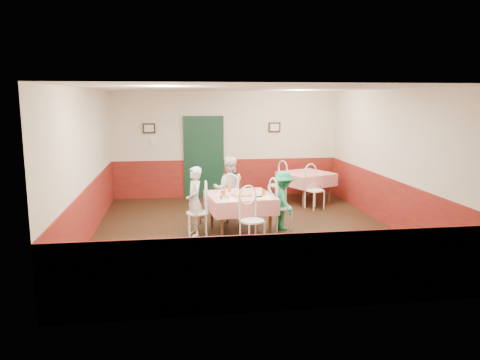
{
  "coord_description": "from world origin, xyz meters",
  "views": [
    {
      "loc": [
        -1.38,
        -8.84,
        2.63
      ],
      "look_at": [
        -0.12,
        0.02,
        1.05
      ],
      "focal_mm": 35.0,
      "sensor_mm": 36.0,
      "label": 1
    }
  ],
  "objects": [
    {
      "name": "door",
      "position": [
        -0.6,
        3.45,
        1.05
      ],
      "size": [
        0.96,
        0.06,
        2.1
      ],
      "primitive_type": "cube",
      "color": "black",
      "rests_on": "ground"
    },
    {
      "name": "back_wall",
      "position": [
        0.0,
        3.5,
        1.4
      ],
      "size": [
        6.0,
        0.1,
        2.8
      ],
      "primitive_type": "cube",
      "color": "beige",
      "rests_on": "ground"
    },
    {
      "name": "front_wall",
      "position": [
        0.0,
        -3.5,
        1.4
      ],
      "size": [
        6.0,
        0.1,
        2.8
      ],
      "primitive_type": "cube",
      "color": "beige",
      "rests_on": "ground"
    },
    {
      "name": "chair_second_b",
      "position": [
        1.92,
        1.74,
        0.45
      ],
      "size": [
        0.56,
        0.56,
        0.9
      ],
      "primitive_type": null,
      "rotation": [
        0.0,
        0.0,
        0.42
      ],
      "color": "white",
      "rests_on": "ground"
    },
    {
      "name": "glass_c",
      "position": [
        -0.29,
        0.37,
        0.83
      ],
      "size": [
        0.08,
        0.08,
        0.14
      ],
      "primitive_type": "cylinder",
      "rotation": [
        0.0,
        0.0,
        0.12
      ],
      "color": "#BF7219",
      "rests_on": "main_table"
    },
    {
      "name": "ceiling",
      "position": [
        0.0,
        0.0,
        2.8
      ],
      "size": [
        7.0,
        7.0,
        0.0
      ],
      "primitive_type": "plane",
      "color": "white",
      "rests_on": "back_wall"
    },
    {
      "name": "picture_right",
      "position": [
        1.3,
        3.45,
        1.85
      ],
      "size": [
        0.32,
        0.03,
        0.26
      ],
      "primitive_type": "cube",
      "color": "black",
      "rests_on": "back_wall"
    },
    {
      "name": "plate_right",
      "position": [
        0.28,
        0.08,
        0.77
      ],
      "size": [
        0.28,
        0.28,
        0.01
      ],
      "primitive_type": "cylinder",
      "rotation": [
        0.0,
        0.0,
        0.12
      ],
      "color": "white",
      "rests_on": "main_table"
    },
    {
      "name": "wainscot_right",
      "position": [
        2.98,
        0.0,
        0.5
      ],
      "size": [
        0.03,
        7.0,
        1.0
      ],
      "primitive_type": "cube",
      "color": "maroon",
      "rests_on": "ground"
    },
    {
      "name": "right_wall",
      "position": [
        3.0,
        0.0,
        1.4
      ],
      "size": [
        0.1,
        7.0,
        2.8
      ],
      "primitive_type": "cube",
      "color": "beige",
      "rests_on": "ground"
    },
    {
      "name": "second_table",
      "position": [
        1.92,
        2.49,
        0.38
      ],
      "size": [
        1.48,
        1.48,
        0.77
      ],
      "primitive_type": "cube",
      "rotation": [
        0.0,
        0.0,
        0.42
      ],
      "color": "red",
      "rests_on": "ground"
    },
    {
      "name": "pizza",
      "position": [
        -0.09,
        -0.02,
        0.77
      ],
      "size": [
        0.44,
        0.44,
        0.03
      ],
      "primitive_type": "cylinder",
      "rotation": [
        0.0,
        0.0,
        0.12
      ],
      "color": "#B74723",
      "rests_on": "main_table"
    },
    {
      "name": "diner_left",
      "position": [
        -1.01,
        -0.09,
        0.67
      ],
      "size": [
        0.4,
        0.53,
        1.34
      ],
      "primitive_type": "imported",
      "rotation": [
        0.0,
        0.0,
        -1.41
      ],
      "color": "gray",
      "rests_on": "ground"
    },
    {
      "name": "glass_b",
      "position": [
        0.31,
        -0.16,
        0.82
      ],
      "size": [
        0.08,
        0.08,
        0.12
      ],
      "primitive_type": "cylinder",
      "rotation": [
        0.0,
        0.0,
        0.12
      ],
      "color": "#BF7219",
      "rests_on": "main_table"
    },
    {
      "name": "chair_near",
      "position": [
        -0.02,
        -0.83,
        0.45
      ],
      "size": [
        0.54,
        0.54,
        0.9
      ],
      "primitive_type": null,
      "rotation": [
        0.0,
        0.0,
        0.37
      ],
      "color": "white",
      "rests_on": "ground"
    },
    {
      "name": "glass_a",
      "position": [
        -0.48,
        -0.3,
        0.84
      ],
      "size": [
        0.09,
        0.09,
        0.15
      ],
      "primitive_type": "cylinder",
      "rotation": [
        0.0,
        0.0,
        0.12
      ],
      "color": "#BF7219",
      "rests_on": "main_table"
    },
    {
      "name": "shaker_a",
      "position": [
        -0.5,
        -0.46,
        0.81
      ],
      "size": [
        0.04,
        0.04,
        0.09
      ],
      "primitive_type": "cylinder",
      "rotation": [
        0.0,
        0.0,
        0.12
      ],
      "color": "silver",
      "rests_on": "main_table"
    },
    {
      "name": "wallet",
      "position": [
        0.21,
        -0.26,
        0.77
      ],
      "size": [
        0.12,
        0.1,
        0.02
      ],
      "primitive_type": "cube",
      "rotation": [
        0.0,
        0.0,
        0.12
      ],
      "color": "black",
      "rests_on": "main_table"
    },
    {
      "name": "main_table",
      "position": [
        -0.12,
        0.02,
        0.38
      ],
      "size": [
        1.36,
        1.36,
        0.77
      ],
      "primitive_type": "cube",
      "rotation": [
        0.0,
        0.0,
        0.12
      ],
      "color": "red",
      "rests_on": "ground"
    },
    {
      "name": "chair_second_a",
      "position": [
        1.17,
        2.49,
        0.45
      ],
      "size": [
        0.56,
        0.56,
        0.9
      ],
      "primitive_type": null,
      "rotation": [
        0.0,
        0.0,
        -1.15
      ],
      "color": "white",
      "rests_on": "ground"
    },
    {
      "name": "chair_left",
      "position": [
        -0.97,
        -0.09,
        0.45
      ],
      "size": [
        0.42,
        0.42,
        0.9
      ],
      "primitive_type": null,
      "rotation": [
        0.0,
        0.0,
        -1.57
      ],
      "color": "white",
      "rests_on": "ground"
    },
    {
      "name": "wainscot_front",
      "position": [
        0.0,
        -3.48,
        0.5
      ],
      "size": [
        6.0,
        0.03,
        1.0
      ],
      "primitive_type": "cube",
      "color": "maroon",
      "rests_on": "ground"
    },
    {
      "name": "plate_far",
      "position": [
        -0.16,
        0.45,
        0.77
      ],
      "size": [
        0.28,
        0.28,
        0.01
      ],
      "primitive_type": "cylinder",
      "rotation": [
        0.0,
        0.0,
        0.12
      ],
      "color": "white",
      "rests_on": "main_table"
    },
    {
      "name": "chair_far",
      "position": [
        -0.23,
        0.86,
        0.45
      ],
      "size": [
        0.44,
        0.44,
        0.9
      ],
      "primitive_type": null,
      "rotation": [
        0.0,
        0.0,
        3.09
      ],
      "color": "white",
      "rests_on": "ground"
    },
    {
      "name": "chair_right",
      "position": [
        0.72,
        0.12,
        0.45
      ],
      "size": [
        0.51,
        0.51,
        0.9
      ],
      "primitive_type": null,
      "rotation": [
        0.0,
        0.0,
        1.82
      ],
      "color": "white",
      "rests_on": "ground"
    },
    {
      "name": "wainscot_back",
      "position": [
        0.0,
        3.48,
        0.5
      ],
      "size": [
        6.0,
        0.03,
        1.0
      ],
      "primitive_type": "cube",
      "color": "maroon",
      "rests_on": "ground"
    },
    {
      "name": "wainscot_left",
      "position": [
        -2.98,
        0.0,
        0.5
      ],
      "size": [
        0.03,
        7.0,
        1.0
      ],
      "primitive_type": "cube",
      "color": "maroon",
      "rests_on": "ground"
    },
    {
      "name": "shaker_c",
      "position": [
        -0.54,
        -0.39,
        0.81
      ],
      "size": [
        0.04,
        0.04,
        0.09
      ],
      "primitive_type": "cylinder",
      "rotation": [
        0.0,
        0.0,
        0.12
      ],
      "color": "#B23319",
      "rests_on": "main_table"
    },
    {
      "name": "thermostat",
      "position": [
        -1.9,
        3.45,
        1.5
      ],
      "size": [
        0.1,
        0.03,
        0.1
      ],
      "primitive_type": "cube",
      "color": "white",
      "rests_on": "back_wall"
    },
    {
      "name": "diner_right",
      "position": [
        0.77,
        0.13,
        0.59
      ],
      "size": [
        0.52,
        0.81,
        1.18
      ],
      "primitive_type": "imported",
      "rotation": [
        0.0,
        0.0,
        1.68
      ],
      "color": "gray",
      "rests_on": "ground"
    },
    {
      "name": "floor",
      "position": [
        0.0,
        0.0,
        0.0
      ],
      "size": [
        7.0,
        7.0,
        0.0
      ],
      "primitive_type": "plane",
      "color": "black",
      "rests_on": "ground"
    },
    {
      "name": "plate_left",
      "position": [
        -0.51,
        -0.05,
        0.77
      ],
      "size": [
        0.28,
        0.28,
        0.01
      ],
      "primitive_type": "cylinder",
      "rotation": [
        0.0,
        0.0,
        0.12
      ],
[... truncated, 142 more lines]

